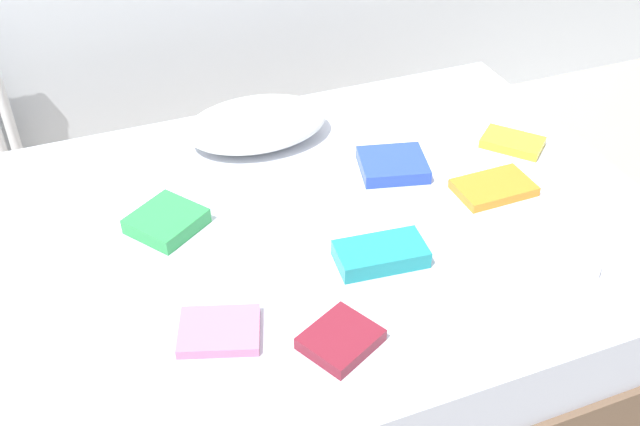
% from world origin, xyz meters
% --- Properties ---
extents(ground_plane, '(8.00, 8.00, 0.00)m').
position_xyz_m(ground_plane, '(0.00, 0.00, 0.00)').
color(ground_plane, '#9E998E').
extents(bed, '(2.00, 1.50, 0.50)m').
position_xyz_m(bed, '(0.00, 0.00, 0.25)').
color(bed, brown).
rests_on(bed, ground).
extents(pillow, '(0.49, 0.32, 0.13)m').
position_xyz_m(pillow, '(-0.06, 0.49, 0.56)').
color(pillow, white).
rests_on(pillow, bed).
extents(textbook_blue, '(0.25, 0.23, 0.04)m').
position_xyz_m(textbook_blue, '(0.29, 0.15, 0.52)').
color(textbook_blue, '#2847B7').
rests_on(textbook_blue, bed).
extents(textbook_yellow, '(0.23, 0.23, 0.03)m').
position_xyz_m(textbook_yellow, '(0.74, 0.13, 0.52)').
color(textbook_yellow, yellow).
rests_on(textbook_yellow, bed).
extents(textbook_white, '(0.28, 0.28, 0.04)m').
position_xyz_m(textbook_white, '(0.56, -0.38, 0.52)').
color(textbook_white, white).
rests_on(textbook_white, bed).
extents(textbook_pink, '(0.24, 0.21, 0.03)m').
position_xyz_m(textbook_pink, '(-0.42, -0.34, 0.51)').
color(textbook_pink, pink).
rests_on(textbook_pink, bed).
extents(textbook_teal, '(0.26, 0.16, 0.05)m').
position_xyz_m(textbook_teal, '(0.07, -0.24, 0.53)').
color(textbook_teal, teal).
rests_on(textbook_teal, bed).
extents(textbook_orange, '(0.24, 0.16, 0.03)m').
position_xyz_m(textbook_orange, '(0.54, -0.07, 0.51)').
color(textbook_orange, orange).
rests_on(textbook_orange, bed).
extents(textbook_maroon, '(0.22, 0.21, 0.04)m').
position_xyz_m(textbook_maroon, '(-0.15, -0.48, 0.52)').
color(textbook_maroon, maroon).
rests_on(textbook_maroon, bed).
extents(textbook_green, '(0.26, 0.25, 0.05)m').
position_xyz_m(textbook_green, '(-0.45, 0.12, 0.52)').
color(textbook_green, green).
rests_on(textbook_green, bed).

